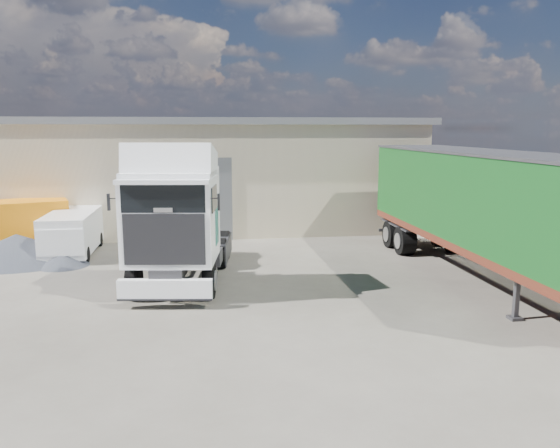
{
  "coord_description": "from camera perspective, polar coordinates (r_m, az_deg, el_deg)",
  "views": [
    {
      "loc": [
        -1.1,
        -13.66,
        4.84
      ],
      "look_at": [
        1.16,
        3.0,
        1.88
      ],
      "focal_mm": 35.0,
      "sensor_mm": 36.0,
      "label": 1
    }
  ],
  "objects": [
    {
      "name": "tractor_unit",
      "position": [
        16.9,
        -10.67,
        -0.31
      ],
      "size": [
        3.31,
        6.93,
        4.46
      ],
      "rotation": [
        0.0,
        0.0,
        -0.12
      ],
      "color": "black",
      "rests_on": "ground"
    },
    {
      "name": "gravel_heap",
      "position": [
        22.38,
        -25.95,
        -2.31
      ],
      "size": [
        5.76,
        4.97,
        1.01
      ],
      "rotation": [
        0.0,
        0.0,
        0.02
      ],
      "color": "black",
      "rests_on": "ground"
    },
    {
      "name": "orange_skip",
      "position": [
        24.3,
        -24.79,
        -0.37
      ],
      "size": [
        3.67,
        2.94,
        1.99
      ],
      "rotation": [
        0.0,
        0.0,
        0.34
      ],
      "color": "#2D2D30",
      "rests_on": "ground"
    },
    {
      "name": "panel_van",
      "position": [
        22.44,
        -20.96,
        -0.93
      ],
      "size": [
        1.71,
        4.06,
        1.65
      ],
      "rotation": [
        0.0,
        0.0,
        0.01
      ],
      "color": "black",
      "rests_on": "ground"
    },
    {
      "name": "box_trailer",
      "position": [
        18.75,
        19.86,
        2.28
      ],
      "size": [
        2.77,
        12.48,
        4.14
      ],
      "rotation": [
        0.0,
        0.0,
        0.01
      ],
      "color": "#2D2D30",
      "rests_on": "ground"
    },
    {
      "name": "warehouse",
      "position": [
        30.13,
        -17.13,
        5.38
      ],
      "size": [
        30.6,
        12.6,
        5.42
      ],
      "color": "beige",
      "rests_on": "ground"
    },
    {
      "name": "ground",
      "position": [
        14.53,
        -2.97,
        -9.49
      ],
      "size": [
        120.0,
        120.0,
        0.0
      ],
      "primitive_type": "plane",
      "color": "#292721",
      "rests_on": "ground"
    },
    {
      "name": "brick_boundary_wall",
      "position": [
        23.62,
        24.63,
        0.31
      ],
      "size": [
        0.35,
        26.0,
        2.5
      ],
      "primitive_type": "cube",
      "color": "#964826",
      "rests_on": "ground"
    }
  ]
}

